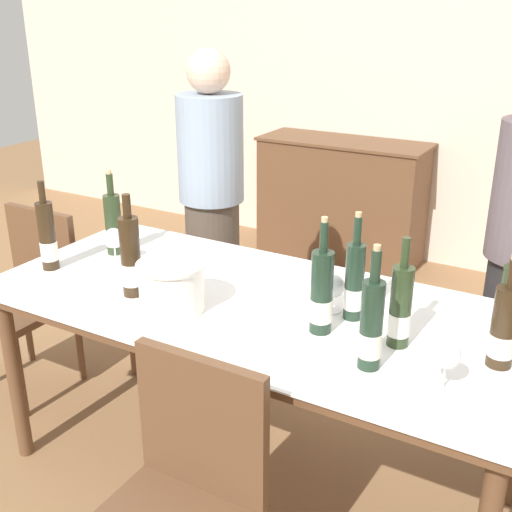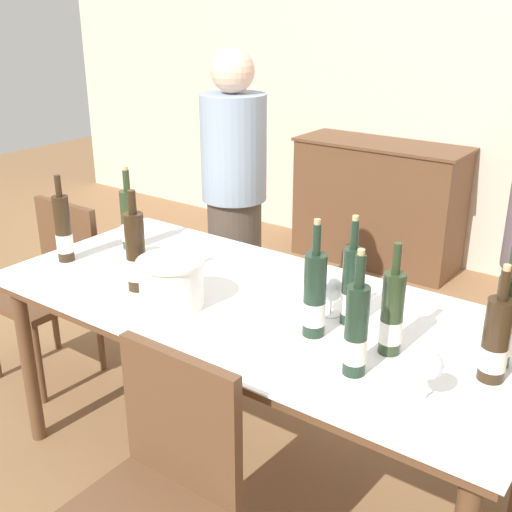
# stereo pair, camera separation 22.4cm
# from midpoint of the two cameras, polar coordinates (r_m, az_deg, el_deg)

# --- Properties ---
(ground_plane) EXTENTS (12.00, 12.00, 0.00)m
(ground_plane) POSITION_cam_midpoint_polar(r_m,az_deg,el_deg) (2.75, -2.47, -18.96)
(ground_plane) COLOR olive
(back_wall) EXTENTS (8.00, 0.10, 2.80)m
(back_wall) POSITION_cam_midpoint_polar(r_m,az_deg,el_deg) (4.58, 16.10, 16.06)
(back_wall) COLOR beige
(back_wall) RESTS_ON ground_plane
(sideboard_cabinet) EXTENTS (1.20, 0.46, 0.88)m
(sideboard_cabinet) POSITION_cam_midpoint_polar(r_m,az_deg,el_deg) (4.70, 6.22, 4.93)
(sideboard_cabinet) COLOR brown
(sideboard_cabinet) RESTS_ON ground_plane
(dining_table) EXTENTS (2.03, 0.92, 0.78)m
(dining_table) POSITION_cam_midpoint_polar(r_m,az_deg,el_deg) (2.35, -2.75, -5.71)
(dining_table) COLOR brown
(dining_table) RESTS_ON ground_plane
(ice_bucket) EXTENTS (0.24, 0.24, 0.18)m
(ice_bucket) POSITION_cam_midpoint_polar(r_m,az_deg,el_deg) (2.26, -10.36, -2.61)
(ice_bucket) COLOR white
(ice_bucket) RESTS_ON dining_table
(wine_bottle_0) EXTENTS (0.07, 0.07, 0.39)m
(wine_bottle_0) POSITION_cam_midpoint_polar(r_m,az_deg,el_deg) (1.88, 6.85, -6.31)
(wine_bottle_0) COLOR #1E3323
(wine_bottle_0) RESTS_ON dining_table
(wine_bottle_1) EXTENTS (0.07, 0.07, 0.36)m
(wine_bottle_1) POSITION_cam_midpoint_polar(r_m,az_deg,el_deg) (2.01, 9.62, -4.71)
(wine_bottle_1) COLOR #28381E
(wine_bottle_1) RESTS_ON dining_table
(wine_bottle_2) EXTENTS (0.08, 0.08, 0.36)m
(wine_bottle_2) POSITION_cam_midpoint_polar(r_m,az_deg,el_deg) (1.98, 18.16, -6.29)
(wine_bottle_2) COLOR #332314
(wine_bottle_2) RESTS_ON dining_table
(wine_bottle_3) EXTENTS (0.07, 0.07, 0.39)m
(wine_bottle_3) POSITION_cam_midpoint_polar(r_m,az_deg,el_deg) (2.39, -13.74, -0.30)
(wine_bottle_3) COLOR #332314
(wine_bottle_3) RESTS_ON dining_table
(wine_bottle_4) EXTENTS (0.07, 0.07, 0.40)m
(wine_bottle_4) POSITION_cam_midpoint_polar(r_m,az_deg,el_deg) (2.06, 2.76, -3.47)
(wine_bottle_4) COLOR #1E3323
(wine_bottle_4) RESTS_ON dining_table
(wine_bottle_5) EXTENTS (0.07, 0.07, 0.37)m
(wine_bottle_5) POSITION_cam_midpoint_polar(r_m,az_deg,el_deg) (2.72, -20.32, 1.48)
(wine_bottle_5) COLOR #332314
(wine_bottle_5) RESTS_ON dining_table
(wine_bottle_6) EXTENTS (0.07, 0.07, 0.38)m
(wine_bottle_6) POSITION_cam_midpoint_polar(r_m,az_deg,el_deg) (2.16, 5.82, -2.46)
(wine_bottle_6) COLOR #1E3323
(wine_bottle_6) RESTS_ON dining_table
(wine_bottle_7) EXTENTS (0.07, 0.07, 0.38)m
(wine_bottle_7) POSITION_cam_midpoint_polar(r_m,az_deg,el_deg) (2.05, 18.62, -4.81)
(wine_bottle_7) COLOR #28381E
(wine_bottle_7) RESTS_ON dining_table
(wine_bottle_8) EXTENTS (0.07, 0.07, 0.37)m
(wine_bottle_8) POSITION_cam_midpoint_polar(r_m,az_deg,el_deg) (2.81, -14.81, 2.61)
(wine_bottle_8) COLOR #28381E
(wine_bottle_8) RESTS_ON dining_table
(wine_glass_0) EXTENTS (0.08, 0.08, 0.14)m
(wine_glass_0) POSITION_cam_midpoint_polar(r_m,az_deg,el_deg) (2.22, 4.00, -2.84)
(wine_glass_0) COLOR white
(wine_glass_0) RESTS_ON dining_table
(wine_glass_1) EXTENTS (0.08, 0.08, 0.15)m
(wine_glass_1) POSITION_cam_midpoint_polar(r_m,az_deg,el_deg) (1.82, 13.20, -8.76)
(wine_glass_1) COLOR white
(wine_glass_1) RESTS_ON dining_table
(wine_glass_2) EXTENTS (0.08, 0.08, 0.15)m
(wine_glass_2) POSITION_cam_midpoint_polar(r_m,az_deg,el_deg) (2.70, -14.87, 1.46)
(wine_glass_2) COLOR white
(wine_glass_2) RESTS_ON dining_table
(chair_near_front) EXTENTS (0.42, 0.42, 0.90)m
(chair_near_front) POSITION_cam_midpoint_polar(r_m,az_deg,el_deg) (1.92, -10.19, -20.19)
(chair_near_front) COLOR brown
(chair_near_front) RESTS_ON ground_plane
(chair_left_end) EXTENTS (0.42, 0.42, 0.87)m
(chair_left_end) POSITION_cam_midpoint_polar(r_m,az_deg,el_deg) (3.32, -21.34, -2.74)
(chair_left_end) COLOR brown
(chair_left_end) RESTS_ON ground_plane
(person_host) EXTENTS (0.33, 0.33, 1.59)m
(person_host) POSITION_cam_midpoint_polar(r_m,az_deg,el_deg) (3.31, -5.89, 4.12)
(person_host) COLOR #51473D
(person_host) RESTS_ON ground_plane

